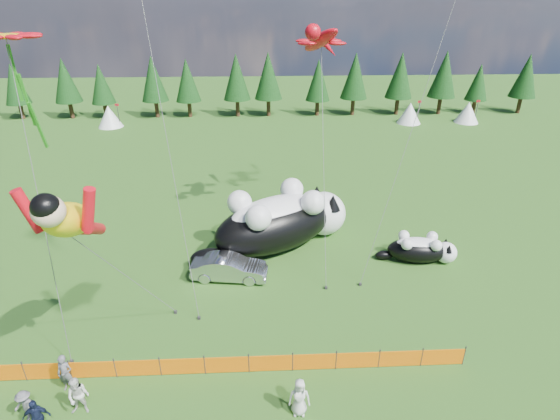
% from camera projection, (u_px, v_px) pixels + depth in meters
% --- Properties ---
extents(ground, '(160.00, 160.00, 0.00)m').
position_uv_depth(ground, '(231.00, 328.00, 22.74)').
color(ground, '#14390A').
rests_on(ground, ground).
extents(safety_fence, '(22.06, 0.06, 1.10)m').
position_uv_depth(safety_fence, '(227.00, 365.00, 19.83)').
color(safety_fence, '#262626').
rests_on(safety_fence, ground).
extents(tree_line, '(90.00, 4.00, 8.00)m').
position_uv_depth(tree_line, '(247.00, 88.00, 61.34)').
color(tree_line, black).
rests_on(tree_line, ground).
extents(festival_tents, '(50.00, 3.20, 2.80)m').
position_uv_depth(festival_tents, '(329.00, 114.00, 58.47)').
color(festival_tents, white).
rests_on(festival_tents, ground).
extents(cat_large, '(10.75, 7.85, 4.23)m').
position_uv_depth(cat_large, '(281.00, 220.00, 29.39)').
color(cat_large, black).
rests_on(cat_large, ground).
extents(cat_small, '(5.18, 2.29, 1.87)m').
position_uv_depth(cat_small, '(421.00, 249.00, 28.18)').
color(cat_small, black).
rests_on(cat_small, ground).
extents(car, '(4.76, 2.16, 1.51)m').
position_uv_depth(car, '(229.00, 268.00, 26.47)').
color(car, '#B7B7BC').
rests_on(car, ground).
extents(spectator_a, '(0.74, 0.54, 1.87)m').
position_uv_depth(spectator_a, '(65.00, 373.00, 18.81)').
color(spectator_a, '#5A5A5F').
rests_on(spectator_a, ground).
extents(spectator_b, '(0.89, 0.53, 1.83)m').
position_uv_depth(spectator_b, '(78.00, 396.00, 17.76)').
color(spectator_b, silver).
rests_on(spectator_b, ground).
extents(spectator_c, '(1.09, 0.68, 1.74)m').
position_uv_depth(spectator_c, '(37.00, 417.00, 16.93)').
color(spectator_c, black).
rests_on(spectator_c, ground).
extents(spectator_d, '(1.05, 0.62, 1.55)m').
position_uv_depth(spectator_d, '(26.00, 406.00, 17.49)').
color(spectator_d, '#5A5A5F').
rests_on(spectator_d, ground).
extents(spectator_e, '(0.92, 0.63, 1.80)m').
position_uv_depth(spectator_e, '(299.00, 397.00, 17.74)').
color(spectator_e, silver).
rests_on(spectator_e, ground).
extents(superhero_kite, '(4.88, 6.40, 10.53)m').
position_uv_depth(superhero_kite, '(69.00, 220.00, 16.73)').
color(superhero_kite, yellow).
rests_on(superhero_kite, ground).
extents(gecko_kite, '(4.98, 12.34, 15.57)m').
position_uv_depth(gecko_kite, '(320.00, 40.00, 27.95)').
color(gecko_kite, red).
rests_on(gecko_kite, ground).
extents(flower_kite, '(3.31, 4.64, 14.38)m').
position_uv_depth(flower_kite, '(7.00, 41.00, 17.00)').
color(flower_kite, red).
rests_on(flower_kite, ground).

